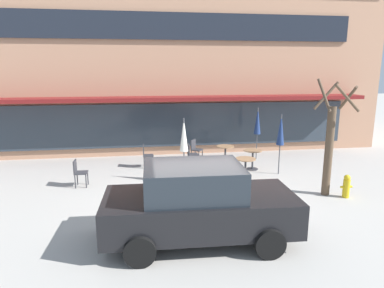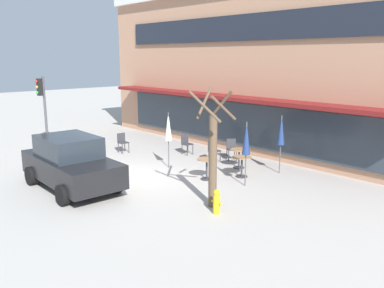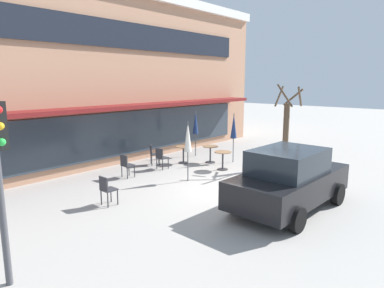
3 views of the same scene
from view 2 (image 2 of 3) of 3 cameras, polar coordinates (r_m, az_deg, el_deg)
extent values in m
plane|color=#ADA8A0|center=(14.87, -8.89, -4.83)|extent=(80.00, 80.00, 0.00)
cube|color=tan|center=(21.43, 13.93, 10.55)|extent=(19.32, 8.00, 7.66)
cube|color=maroon|center=(17.90, 5.56, 6.48)|extent=(16.42, 1.10, 0.16)
cube|color=#1E232D|center=(18.22, 6.83, 15.89)|extent=(15.46, 0.10, 1.10)
cube|color=#2D3842|center=(18.42, 6.50, 2.86)|extent=(15.46, 0.10, 1.90)
cylinder|color=#333338|center=(14.62, 2.07, -4.92)|extent=(0.44, 0.44, 0.03)
cylinder|color=#333338|center=(14.52, 2.08, -3.54)|extent=(0.07, 0.07, 0.70)
cylinder|color=#99704C|center=(14.42, 2.09, -2.15)|extent=(0.70, 0.70, 0.03)
cylinder|color=#333338|center=(16.18, 6.59, -3.30)|extent=(0.44, 0.44, 0.03)
cylinder|color=#333338|center=(16.08, 6.62, -2.05)|extent=(0.07, 0.07, 0.70)
cylinder|color=#99704C|center=(16.00, 6.65, -0.78)|extent=(0.70, 0.70, 0.03)
cylinder|color=#333338|center=(15.02, 6.96, -4.53)|extent=(0.44, 0.44, 0.03)
cylinder|color=#333338|center=(14.92, 7.00, -3.19)|extent=(0.07, 0.07, 0.70)
cylinder|color=#99704C|center=(14.83, 7.03, -1.83)|extent=(0.70, 0.70, 0.03)
cylinder|color=#4C4C51|center=(15.90, -3.31, 0.51)|extent=(0.04, 0.04, 2.20)
cone|color=silver|center=(15.80, -3.34, 2.46)|extent=(0.28, 0.28, 1.10)
cylinder|color=#4C4C51|center=(13.74, 7.57, -1.45)|extent=(0.04, 0.04, 2.20)
cone|color=navy|center=(13.62, 7.64, 0.80)|extent=(0.28, 0.28, 1.10)
cylinder|color=#4C4C51|center=(15.48, 12.32, -0.08)|extent=(0.04, 0.04, 2.20)
cone|color=navy|center=(15.37, 12.41, 1.92)|extent=(0.28, 0.28, 1.10)
cylinder|color=#333338|center=(18.22, 0.12, -0.78)|extent=(0.04, 0.04, 0.45)
cylinder|color=#333338|center=(18.00, -0.69, -0.94)|extent=(0.04, 0.04, 0.45)
cylinder|color=#333338|center=(18.46, -0.59, -0.60)|extent=(0.04, 0.04, 0.45)
cylinder|color=#333338|center=(18.25, -1.39, -0.76)|extent=(0.04, 0.04, 0.45)
cube|color=#333338|center=(18.18, -0.64, -0.02)|extent=(0.40, 0.40, 0.04)
cube|color=#333338|center=(18.26, -1.01, 0.75)|extent=(0.04, 0.40, 0.40)
cylinder|color=#333338|center=(16.97, 3.99, -1.78)|extent=(0.04, 0.04, 0.45)
cylinder|color=#333338|center=(16.73, 3.21, -1.98)|extent=(0.04, 0.04, 0.45)
cylinder|color=#333338|center=(17.19, 3.15, -1.59)|extent=(0.04, 0.04, 0.45)
cylinder|color=#333338|center=(16.95, 2.37, -1.78)|extent=(0.04, 0.04, 0.45)
cube|color=#333338|center=(16.90, 3.19, -0.97)|extent=(0.41, 0.41, 0.04)
cube|color=#333338|center=(16.97, 2.75, -0.15)|extent=(0.05, 0.40, 0.40)
cylinder|color=#333338|center=(17.19, 6.27, -1.64)|extent=(0.04, 0.04, 0.45)
cylinder|color=#333338|center=(17.11, 5.17, -1.68)|extent=(0.04, 0.04, 0.45)
cylinder|color=#333338|center=(17.51, 6.01, -1.38)|extent=(0.04, 0.04, 0.45)
cylinder|color=#333338|center=(17.43, 4.92, -1.42)|extent=(0.04, 0.04, 0.45)
cube|color=#333338|center=(17.25, 5.61, -0.74)|extent=(0.56, 0.56, 0.04)
cube|color=#333338|center=(17.38, 5.49, 0.10)|extent=(0.26, 0.35, 0.40)
cylinder|color=#333338|center=(18.76, -8.86, -0.55)|extent=(0.04, 0.04, 0.45)
cylinder|color=#333338|center=(18.58, -9.74, -0.70)|extent=(0.04, 0.04, 0.45)
cylinder|color=#333338|center=(19.04, -9.41, -0.38)|extent=(0.04, 0.04, 0.45)
cylinder|color=#333338|center=(18.86, -10.28, -0.52)|extent=(0.04, 0.04, 0.45)
cube|color=#333338|center=(18.76, -9.60, 0.19)|extent=(0.41, 0.41, 0.04)
cube|color=#333338|center=(18.86, -9.91, 0.93)|extent=(0.05, 0.40, 0.40)
cube|color=black|center=(14.00, -16.55, -3.29)|extent=(4.26, 1.93, 0.76)
cube|color=#232B33|center=(13.97, -16.98, -0.31)|extent=(2.15, 1.67, 0.68)
cylinder|color=black|center=(13.38, -10.60, -5.40)|extent=(0.65, 0.24, 0.64)
cylinder|color=black|center=(12.63, -17.71, -6.86)|extent=(0.65, 0.24, 0.64)
cylinder|color=black|center=(15.61, -15.44, -3.09)|extent=(0.65, 0.24, 0.64)
cylinder|color=black|center=(14.97, -21.67, -4.18)|extent=(0.65, 0.24, 0.64)
cylinder|color=brown|center=(11.70, 2.93, -2.50)|extent=(0.24, 0.24, 2.70)
cylinder|color=brown|center=(11.07, 4.44, 5.06)|extent=(0.17, 0.91, 0.75)
cylinder|color=brown|center=(11.67, 4.17, 5.65)|extent=(0.79, 0.14, 0.83)
cylinder|color=brown|center=(11.58, 1.76, 5.87)|extent=(0.16, 0.71, 0.92)
cylinder|color=brown|center=(10.97, 1.81, 5.24)|extent=(1.00, 0.36, 0.83)
cylinder|color=#47474C|center=(20.78, -19.89, 4.24)|extent=(0.12, 0.12, 3.40)
cube|color=black|center=(20.59, -20.60, 7.49)|extent=(0.26, 0.20, 0.80)
sphere|color=red|center=(20.53, -20.99, 8.20)|extent=(0.13, 0.13, 0.13)
sphere|color=gold|center=(20.54, -20.94, 7.48)|extent=(0.13, 0.13, 0.13)
sphere|color=green|center=(20.56, -20.88, 6.76)|extent=(0.13, 0.13, 0.13)
cylinder|color=gold|center=(11.49, 3.46, -8.43)|extent=(0.20, 0.20, 0.55)
sphere|color=gold|center=(11.37, 3.48, -6.85)|extent=(0.19, 0.19, 0.19)
cylinder|color=gold|center=(11.55, 3.00, -8.01)|extent=(0.10, 0.07, 0.07)
cylinder|color=gold|center=(11.38, 3.94, -8.33)|extent=(0.10, 0.07, 0.07)
camera|label=1|loc=(13.48, -47.76, 5.95)|focal=32.00mm
camera|label=3|loc=(21.16, -38.29, 7.74)|focal=32.00mm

